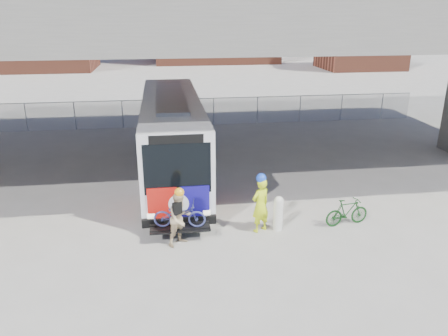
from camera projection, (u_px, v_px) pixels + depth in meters
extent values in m
plane|color=#9E9991|center=(224.00, 195.00, 18.26)|extent=(160.00, 160.00, 0.00)
cube|color=silver|center=(172.00, 133.00, 20.14)|extent=(2.55, 12.00, 3.20)
cube|color=black|center=(171.00, 117.00, 20.39)|extent=(2.61, 11.00, 1.28)
cube|color=black|center=(177.00, 169.00, 14.47)|extent=(2.24, 0.12, 1.76)
cube|color=black|center=(176.00, 139.00, 14.12)|extent=(1.78, 0.12, 0.30)
cube|color=black|center=(179.00, 221.00, 15.02)|extent=(2.55, 0.20, 0.30)
cube|color=#B8150E|center=(162.00, 204.00, 14.75)|extent=(1.00, 0.08, 1.20)
cube|color=navy|center=(195.00, 202.00, 14.90)|extent=(1.00, 0.08, 1.20)
cylinder|color=silver|center=(179.00, 204.00, 14.80)|extent=(0.70, 0.06, 0.70)
cube|color=gray|center=(171.00, 97.00, 19.58)|extent=(1.28, 7.20, 0.14)
cube|color=black|center=(180.00, 228.00, 14.55)|extent=(2.00, 0.70, 0.06)
cylinder|color=black|center=(146.00, 202.00, 16.38)|extent=(0.30, 1.00, 1.00)
cylinder|color=black|center=(208.00, 199.00, 16.69)|extent=(0.30, 1.00, 1.00)
cylinder|color=black|center=(150.00, 139.00, 24.39)|extent=(0.30, 1.00, 1.00)
cylinder|color=black|center=(191.00, 138.00, 24.70)|extent=(0.30, 1.00, 1.00)
cube|color=#B8150E|center=(142.00, 177.00, 16.65)|extent=(0.06, 2.60, 1.70)
cube|color=navy|center=(143.00, 163.00, 18.14)|extent=(0.06, 1.40, 1.70)
cube|color=#B8150E|center=(210.00, 173.00, 17.00)|extent=(0.06, 2.60, 1.70)
cube|color=navy|center=(205.00, 160.00, 18.49)|extent=(0.06, 1.40, 1.70)
imported|color=#3F488C|center=(180.00, 215.00, 14.39)|extent=(1.80, 0.85, 0.91)
cube|color=#605E59|center=(212.00, 23.00, 19.70)|extent=(40.00, 16.00, 1.50)
cube|color=#605E59|center=(212.00, 4.00, 19.43)|extent=(40.00, 0.60, 0.80)
cylinder|color=gray|center=(9.00, 118.00, 27.54)|extent=(0.06, 0.06, 1.80)
cylinder|color=gray|center=(75.00, 116.00, 28.07)|extent=(0.06, 0.06, 1.80)
cylinder|color=gray|center=(138.00, 114.00, 28.60)|extent=(0.06, 0.06, 1.80)
cylinder|color=gray|center=(199.00, 112.00, 29.13)|extent=(0.06, 0.06, 1.80)
cylinder|color=gray|center=(257.00, 110.00, 29.67)|extent=(0.06, 0.06, 1.80)
cylinder|color=gray|center=(314.00, 109.00, 30.20)|extent=(0.06, 0.06, 1.80)
cylinder|color=gray|center=(369.00, 107.00, 30.73)|extent=(0.06, 0.06, 1.80)
plane|color=gray|center=(199.00, 112.00, 29.13)|extent=(30.00, 0.00, 30.00)
cube|color=gray|center=(199.00, 99.00, 28.82)|extent=(30.00, 0.05, 0.04)
cube|color=brown|center=(36.00, 30.00, 56.09)|extent=(14.00, 10.00, 10.00)
cube|color=brown|center=(215.00, 20.00, 65.47)|extent=(18.00, 12.00, 12.00)
cube|color=brown|center=(362.00, 38.00, 57.36)|extent=(10.00, 8.00, 8.00)
cylinder|color=white|center=(278.00, 215.00, 15.20)|extent=(0.33, 0.33, 1.10)
sphere|color=white|center=(279.00, 201.00, 15.02)|extent=(0.33, 0.33, 0.33)
imported|color=#DCF71A|center=(260.00, 205.00, 14.97)|extent=(0.85, 0.75, 1.96)
sphere|color=blue|center=(261.00, 178.00, 14.64)|extent=(0.34, 0.34, 0.34)
imported|color=tan|center=(180.00, 219.00, 14.14)|extent=(1.12, 1.08, 1.82)
sphere|color=#FEAC1A|center=(179.00, 192.00, 13.83)|extent=(0.32, 0.32, 0.32)
cube|color=black|center=(177.00, 208.00, 13.82)|extent=(0.32, 0.30, 0.40)
imported|color=#154217|center=(347.00, 212.00, 15.56)|extent=(1.73, 0.72, 1.01)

